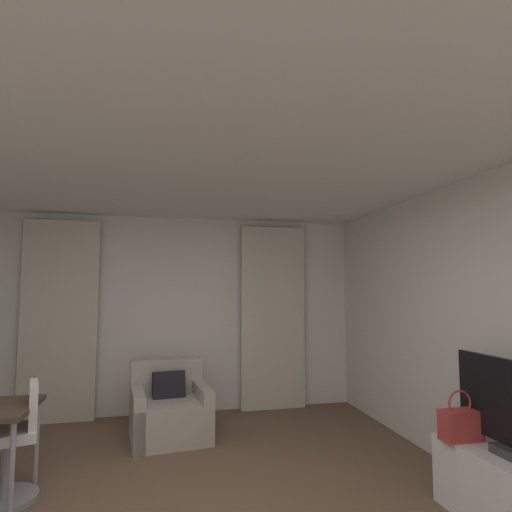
{
  "coord_description": "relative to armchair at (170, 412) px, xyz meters",
  "views": [
    {
      "loc": [
        -0.09,
        -2.66,
        1.62
      ],
      "look_at": [
        0.77,
        1.24,
        1.95
      ],
      "focal_mm": 28.78,
      "sensor_mm": 36.0,
      "label": 1
    }
  ],
  "objects": [
    {
      "name": "ceiling",
      "position": [
        0.02,
        -2.08,
        2.35
      ],
      "size": [
        5.12,
        6.12,
        0.06
      ],
      "primitive_type": "cube",
      "color": "white",
      "rests_on": "wall_left"
    },
    {
      "name": "armchair",
      "position": [
        0.0,
        0.0,
        0.0
      ],
      "size": [
        0.91,
        0.89,
        0.81
      ],
      "color": "#B2A899",
      "rests_on": "ground"
    },
    {
      "name": "wall_window",
      "position": [
        0.02,
        0.95,
        1.02
      ],
      "size": [
        5.12,
        0.06,
        2.6
      ],
      "color": "silver",
      "rests_on": "ground"
    },
    {
      "name": "desk_chair",
      "position": [
        -1.21,
        -1.12,
        0.12
      ],
      "size": [
        0.5,
        0.5,
        0.88
      ],
      "color": "gray",
      "rests_on": "ground"
    },
    {
      "name": "curtain_right_panel",
      "position": [
        1.4,
        0.82,
        0.97
      ],
      "size": [
        0.9,
        0.06,
        2.5
      ],
      "color": "beige",
      "rests_on": "ground"
    },
    {
      "name": "curtain_left_panel",
      "position": [
        -1.35,
        0.82,
        0.97
      ],
      "size": [
        0.9,
        0.06,
        2.5
      ],
      "color": "beige",
      "rests_on": "ground"
    },
    {
      "name": "handbag_primary",
      "position": [
        2.1,
        -2.0,
        0.35
      ],
      "size": [
        0.3,
        0.14,
        0.37
      ],
      "color": "#B73833",
      "rests_on": "tv_console"
    }
  ]
}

